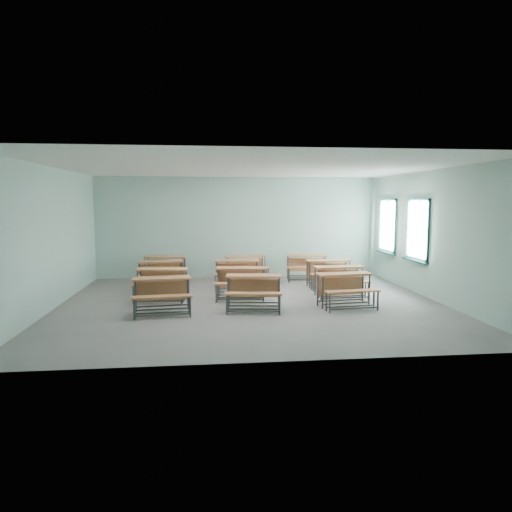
# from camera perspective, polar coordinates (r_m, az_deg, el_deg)

# --- Properties ---
(room) EXTENTS (9.04, 8.04, 3.24)m
(room) POSITION_cam_1_polar(r_m,az_deg,el_deg) (10.73, -0.20, 2.44)
(room) COLOR gray
(room) RESTS_ON ground
(desk_unit_r0c0) EXTENTS (1.32, 0.96, 0.78)m
(desk_unit_r0c0) POSITION_cam_1_polar(r_m,az_deg,el_deg) (10.10, -11.67, -4.14)
(desk_unit_r0c0) COLOR #A4613B
(desk_unit_r0c0) RESTS_ON ground
(desk_unit_r0c1) EXTENTS (1.34, 0.98, 0.78)m
(desk_unit_r0c1) POSITION_cam_1_polar(r_m,az_deg,el_deg) (10.21, -0.30, -3.88)
(desk_unit_r0c1) COLOR #A4613B
(desk_unit_r0c1) RESTS_ON ground
(desk_unit_r0c2) EXTENTS (1.33, 0.97, 0.78)m
(desk_unit_r0c2) POSITION_cam_1_polar(r_m,az_deg,el_deg) (10.68, 11.13, -3.54)
(desk_unit_r0c2) COLOR #A4613B
(desk_unit_r0c2) RESTS_ON ground
(desk_unit_r1c0) EXTENTS (1.33, 0.97, 0.78)m
(desk_unit_r1c0) POSITION_cam_1_polar(r_m,az_deg,el_deg) (11.45, -11.75, -2.86)
(desk_unit_r1c0) COLOR #A4613B
(desk_unit_r1c0) RESTS_ON ground
(desk_unit_r1c1) EXTENTS (1.34, 0.98, 0.78)m
(desk_unit_r1c1) POSITION_cam_1_polar(r_m,az_deg,el_deg) (11.40, -1.93, -2.77)
(desk_unit_r1c1) COLOR #A4613B
(desk_unit_r1c1) RESTS_ON ground
(desk_unit_r1c2) EXTENTS (1.28, 0.88, 0.78)m
(desk_unit_r1c2) POSITION_cam_1_polar(r_m,az_deg,el_deg) (11.79, 10.45, -2.55)
(desk_unit_r1c2) COLOR #A4613B
(desk_unit_r1c2) RESTS_ON ground
(desk_unit_r2c0) EXTENTS (1.33, 0.97, 0.78)m
(desk_unit_r2c0) POSITION_cam_1_polar(r_m,az_deg,el_deg) (12.92, -11.85, -1.77)
(desk_unit_r2c0) COLOR #A4613B
(desk_unit_r2c0) RESTS_ON ground
(desk_unit_r2c1) EXTENTS (1.31, 0.93, 0.78)m
(desk_unit_r2c1) POSITION_cam_1_polar(r_m,az_deg,el_deg) (12.83, -2.41, -1.69)
(desk_unit_r2c1) COLOR #A4613B
(desk_unit_r2c1) RESTS_ON ground
(desk_unit_r2c2) EXTENTS (1.25, 0.85, 0.78)m
(desk_unit_r2c2) POSITION_cam_1_polar(r_m,az_deg,el_deg) (13.03, 9.14, -1.64)
(desk_unit_r2c2) COLOR #A4613B
(desk_unit_r2c2) RESTS_ON ground
(desk_unit_r3c0) EXTENTS (1.35, 1.00, 0.78)m
(desk_unit_r3c0) POSITION_cam_1_polar(r_m,az_deg,el_deg) (14.04, -11.38, -1.09)
(desk_unit_r3c0) COLOR #A4613B
(desk_unit_r3c0) RESTS_ON ground
(desk_unit_r3c1) EXTENTS (1.33, 0.97, 0.78)m
(desk_unit_r3c1) POSITION_cam_1_polar(r_m,az_deg,el_deg) (13.86, -1.21, -1.05)
(desk_unit_r3c1) COLOR #A4613B
(desk_unit_r3c1) RESTS_ON ground
(desk_unit_r3c2) EXTENTS (1.33, 0.97, 0.78)m
(desk_unit_r3c2) POSITION_cam_1_polar(r_m,az_deg,el_deg) (14.17, 6.35, -0.92)
(desk_unit_r3c2) COLOR #A4613B
(desk_unit_r3c2) RESTS_ON ground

